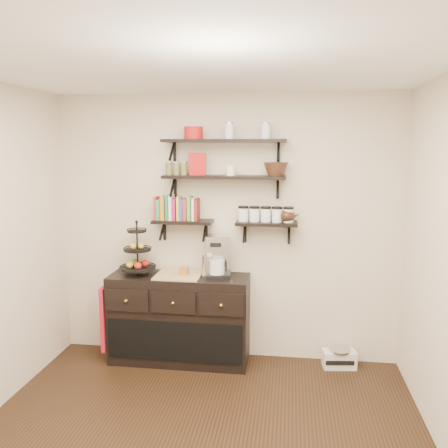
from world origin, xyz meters
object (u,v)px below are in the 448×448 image
fruit_stand (138,257)px  radio (339,358)px  coffee_maker (218,257)px  sideboard (179,318)px

fruit_stand → radio: fruit_stand is taller
fruit_stand → radio: size_ratio=1.55×
coffee_maker → radio: (1.22, 0.04, -1.01)m
sideboard → radio: size_ratio=4.13×
sideboard → fruit_stand: (-0.42, 0.00, 0.63)m
sideboard → coffee_maker: (0.39, 0.03, 0.65)m
sideboard → radio: bearing=2.4°
fruit_stand → coffee_maker: size_ratio=1.23×
sideboard → coffee_maker: bearing=4.2°
fruit_stand → sideboard: bearing=-0.5°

